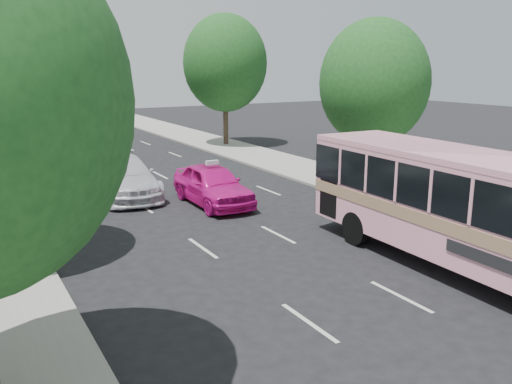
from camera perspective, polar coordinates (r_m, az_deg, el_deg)
ground at (r=15.54m, az=7.07°, el=-8.99°), size 120.00×120.00×0.00m
sidewalk_right at (r=36.31m, az=-1.04°, el=4.17°), size 4.00×90.00×0.12m
tree_right_near at (r=26.12m, az=12.57°, el=11.59°), size 5.10×5.10×7.95m
tree_right_far at (r=39.60m, az=-3.15°, el=13.73°), size 6.00×6.00×9.35m
pink_bus at (r=16.45m, az=21.02°, el=-0.67°), size 3.04×10.87×3.45m
pink_taxi at (r=23.08m, az=-4.59°, el=0.78°), size 2.12×5.09×1.72m
white_pickup at (r=25.21m, az=-13.71°, el=1.56°), size 3.00×6.27×1.76m
tour_coach_front at (r=37.37m, az=-23.33°, el=7.02°), size 3.04×13.54×4.05m
taxi_roof_sign at (r=22.89m, az=-4.64°, el=3.10°), size 0.55×0.19×0.18m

